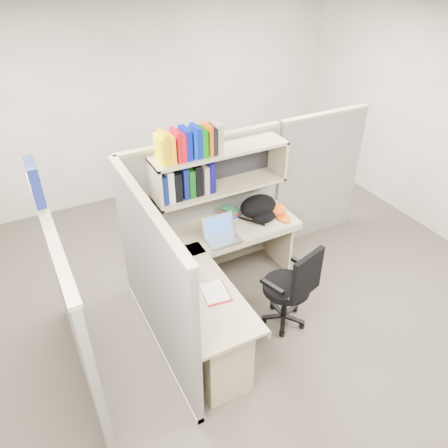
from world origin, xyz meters
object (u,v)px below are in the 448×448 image
desk (220,315)px  laptop (223,231)px  snack_canister (192,274)px  backpack (261,209)px  task_chair (289,299)px

desk → laptop: size_ratio=5.19×
desk → snack_canister: size_ratio=15.13×
laptop → snack_canister: laptop is taller
desk → laptop: bearing=60.6°
backpack → desk: bearing=-154.3°
desk → snack_canister: bearing=119.0°
laptop → task_chair: size_ratio=0.35×
backpack → task_chair: bearing=-118.3°
desk → laptop: (0.37, 0.65, 0.41)m
laptop → snack_canister: (-0.51, -0.39, -0.06)m
snack_canister → desk: bearing=-61.0°
task_chair → backpack: bearing=78.1°
laptop → backpack: 0.58m
backpack → task_chair: size_ratio=0.43×
snack_canister → task_chair: (0.88, -0.29, -0.45)m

